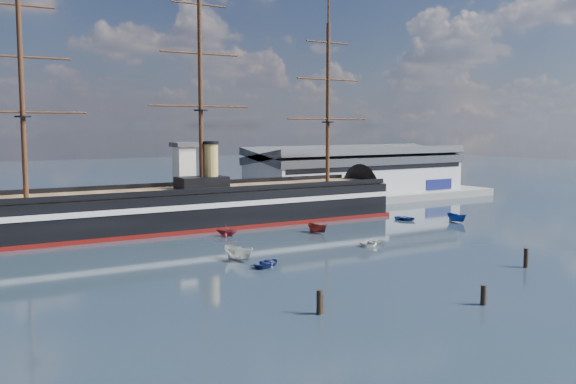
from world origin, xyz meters
TOP-DOWN VIEW (x-y plane):
  - ground at (0.00, 40.00)m, footprint 600.00×600.00m
  - quay at (10.00, 76.00)m, footprint 180.00×18.00m
  - warehouse at (58.00, 80.00)m, footprint 63.00×21.00m
  - quay_tower at (3.00, 73.00)m, footprint 5.00×5.00m
  - warship at (-2.60, 60.00)m, footprint 113.14×19.23m
  - motorboat_a at (-8.73, 26.06)m, footprint 7.39×3.98m
  - motorboat_b at (-7.15, 20.13)m, footprint 2.66×3.49m
  - motorboat_c at (16.34, 40.38)m, footprint 5.95×3.13m
  - motorboat_d at (-0.05, 46.69)m, footprint 6.82×6.77m
  - motorboat_e at (16.76, 24.22)m, footprint 1.46×3.28m
  - motorboat_f at (49.56, 35.35)m, footprint 6.04×2.30m
  - motorboat_g at (42.28, 43.53)m, footprint 3.22×2.19m
  - piling_near_left at (-14.89, -3.65)m, footprint 0.64×0.64m
  - piling_near_mid at (3.20, -10.95)m, footprint 0.64×0.64m
  - piling_near_right at (24.18, -1.01)m, footprint 0.64×0.64m

SIDE VIEW (x-z plane):
  - ground at x=0.00m, z-range 0.00..0.00m
  - quay at x=10.00m, z-range -1.00..1.00m
  - motorboat_a at x=-8.73m, z-range -1.40..1.40m
  - motorboat_b at x=-7.15m, z-range -0.76..0.76m
  - motorboat_c at x=16.34m, z-range -1.13..1.13m
  - motorboat_d at x=-0.05m, z-range -1.23..1.23m
  - motorboat_e at x=16.76m, z-range -0.75..0.75m
  - motorboat_f at x=49.56m, z-range -1.20..1.20m
  - motorboat_g at x=42.28m, z-range -0.70..0.70m
  - piling_near_left at x=-14.89m, z-range -1.71..1.71m
  - piling_near_mid at x=3.20m, z-range -1.51..1.51m
  - piling_near_right at x=24.18m, z-range -1.76..1.76m
  - warship at x=-2.60m, z-range -22.93..31.01m
  - warehouse at x=58.00m, z-range 2.18..13.78m
  - quay_tower at x=3.00m, z-range 2.25..17.25m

